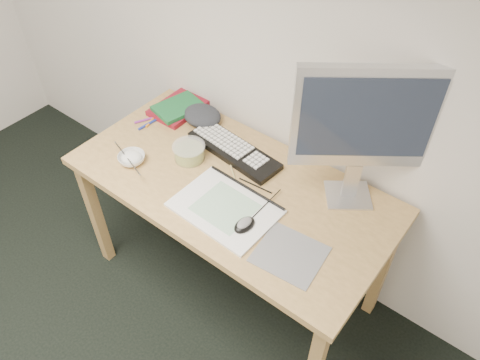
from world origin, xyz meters
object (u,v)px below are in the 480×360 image
object	(u,v)px
desk	(231,196)
keyboard	(234,151)
rice_bowl	(132,159)
sketchpad	(225,208)
monitor	(365,122)

from	to	relation	value
desk	keyboard	distance (m)	0.21
keyboard	rice_bowl	distance (m)	0.46
sketchpad	monitor	size ratio (longest dim) A/B	0.66
sketchpad	keyboard	xyz separation A→B (m)	(-0.18, 0.29, 0.01)
keyboard	monitor	size ratio (longest dim) A/B	0.76
sketchpad	desk	bearing A→B (deg)	122.23
monitor	rice_bowl	bearing A→B (deg)	168.48
sketchpad	rice_bowl	xyz separation A→B (m)	(-0.50, -0.04, 0.01)
keyboard	rice_bowl	xyz separation A→B (m)	(-0.32, -0.33, 0.01)
monitor	rice_bowl	world-z (taller)	monitor
desk	monitor	bearing A→B (deg)	28.85
desk	rice_bowl	world-z (taller)	rice_bowl
monitor	rice_bowl	distance (m)	1.02
sketchpad	keyboard	size ratio (longest dim) A/B	0.88
desk	keyboard	size ratio (longest dim) A/B	3.02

